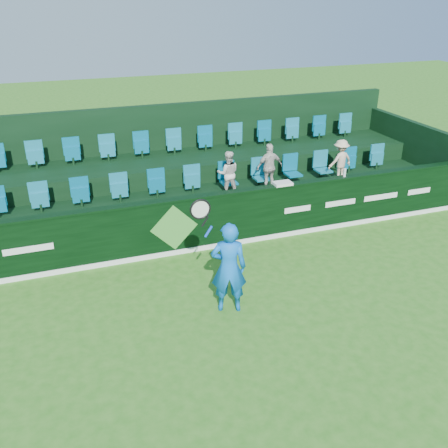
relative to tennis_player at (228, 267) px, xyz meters
name	(u,v)px	position (x,y,z in m)	size (l,w,h in m)	color
ground	(234,362)	(-0.42, -1.47, -0.92)	(60.00, 60.00, 0.00)	#2A6919
sponsor_hoarding	(173,227)	(-0.42, 2.53, -0.25)	(16.00, 0.25, 1.35)	black
stand_tier_front	(163,219)	(-0.42, 3.63, -0.52)	(16.00, 2.00, 0.80)	black
stand_tier_back	(147,184)	(-0.42, 5.53, -0.27)	(16.00, 1.80, 1.30)	black
stand_rear	(142,160)	(-0.42, 5.98, 0.29)	(16.00, 4.10, 2.60)	black
seat_row_front	(157,187)	(-0.42, 4.03, 0.18)	(13.50, 0.50, 0.60)	#15758D
seat_row_back	(142,148)	(-0.42, 5.83, 0.68)	(13.50, 0.50, 0.60)	#15758D
tennis_player	(228,267)	(0.00, 0.00, 0.00)	(1.19, 0.62, 2.47)	blue
spectator_left	(228,173)	(1.31, 3.65, 0.45)	(0.56, 0.44, 1.15)	silver
spectator_middle	(269,167)	(2.45, 3.65, 0.49)	(0.72, 0.30, 1.23)	beige
spectator_right	(340,160)	(4.55, 3.65, 0.44)	(0.73, 0.42, 1.14)	beige
towel	(283,183)	(2.29, 2.53, 0.46)	(0.44, 0.28, 0.07)	white
drinks_bottle	(345,173)	(3.98, 2.53, 0.53)	(0.07, 0.07, 0.21)	silver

